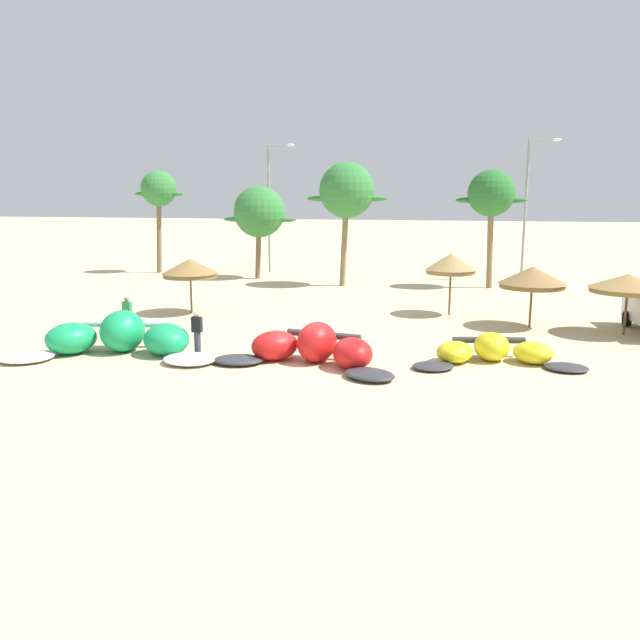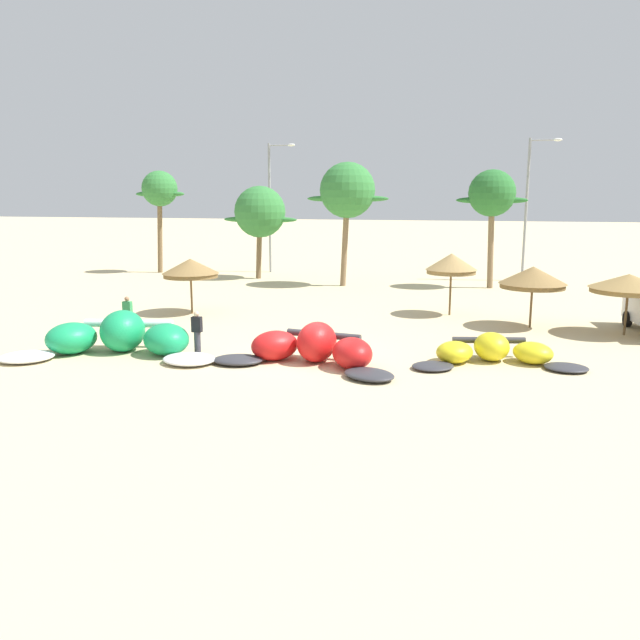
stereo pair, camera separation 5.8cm
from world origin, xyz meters
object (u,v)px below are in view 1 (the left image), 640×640
(kite_far_left, at_px, (119,338))
(beach_umbrella_outermost, at_px, (628,283))
(person_by_umbrellas, at_px, (128,316))
(lamppost_west, at_px, (271,201))
(palm_left, at_px, (259,212))
(person_near_kites, at_px, (197,333))
(lamppost_west_center, at_px, (528,202))
(kite_left, at_px, (313,349))
(beach_umbrella_middle, at_px, (451,264))
(palm_center_left, at_px, (491,195))
(kite_left_of_center, at_px, (494,352))
(beach_umbrella_near_van, at_px, (190,268))
(beach_umbrella_near_palms, at_px, (533,277))
(palm_leftmost, at_px, (159,191))
(palm_left_of_gap, at_px, (347,191))

(kite_far_left, distance_m, beach_umbrella_outermost, 20.40)
(person_by_umbrellas, bearing_deg, lamppost_west, 92.55)
(palm_left, bearing_deg, person_near_kites, -77.13)
(lamppost_west, height_order, lamppost_west_center, lamppost_west)
(kite_left, height_order, beach_umbrella_middle, beach_umbrella_middle)
(person_by_umbrellas, bearing_deg, beach_umbrella_middle, 31.21)
(person_near_kites, bearing_deg, palm_center_left, 62.69)
(kite_far_left, distance_m, palm_left, 22.46)
(kite_left, xyz_separation_m, person_near_kites, (-4.41, 0.28, 0.28))
(kite_left_of_center, height_order, beach_umbrella_middle, beach_umbrella_middle)
(kite_left, bearing_deg, lamppost_west, 110.75)
(kite_left, distance_m, lamppost_west, 27.70)
(palm_left, height_order, lamppost_west, lamppost_west)
(kite_left, relative_size, beach_umbrella_near_van, 2.46)
(person_by_umbrellas, bearing_deg, beach_umbrella_near_van, 84.72)
(beach_umbrella_near_palms, xyz_separation_m, lamppost_west, (-17.43, 17.18, 3.08))
(palm_leftmost, bearing_deg, palm_left_of_gap, -14.54)
(beach_umbrella_near_palms, bearing_deg, kite_left, -132.95)
(kite_left_of_center, relative_size, beach_umbrella_middle, 2.02)
(beach_umbrella_near_palms, xyz_separation_m, person_by_umbrellas, (-16.42, -5.58, -1.41))
(kite_left_of_center, distance_m, beach_umbrella_near_van, 15.68)
(kite_left_of_center, height_order, beach_umbrella_outermost, beach_umbrella_outermost)
(beach_umbrella_near_van, relative_size, lamppost_west_center, 0.29)
(person_near_kites, relative_size, palm_center_left, 0.22)
(beach_umbrella_middle, bearing_deg, person_near_kites, -129.95)
(person_by_umbrellas, relative_size, lamppost_west, 0.17)
(kite_left_of_center, distance_m, beach_umbrella_outermost, 8.25)
(kite_left, bearing_deg, palm_left, 113.22)
(palm_left_of_gap, bearing_deg, lamppost_west_center, 25.18)
(beach_umbrella_near_van, bearing_deg, person_by_umbrellas, -95.28)
(kite_far_left, bearing_deg, lamppost_west_center, 57.68)
(beach_umbrella_near_van, relative_size, person_near_kites, 1.70)
(kite_left_of_center, bearing_deg, person_by_umbrellas, 175.65)
(lamppost_west_center, bearing_deg, palm_center_left, -121.26)
(kite_far_left, relative_size, palm_leftmost, 1.06)
(kite_left_of_center, height_order, palm_left, palm_left)
(person_near_kites, bearing_deg, palm_left_of_gap, 84.92)
(palm_leftmost, xyz_separation_m, palm_left_of_gap, (14.90, -3.86, -0.09))
(person_by_umbrellas, height_order, lamppost_west_center, lamppost_west_center)
(beach_umbrella_near_van, height_order, beach_umbrella_near_palms, beach_umbrella_near_van)
(kite_left_of_center, relative_size, palm_center_left, 0.83)
(beach_umbrella_outermost, xyz_separation_m, palm_left_of_gap, (-14.18, 11.79, 3.80))
(kite_left_of_center, bearing_deg, palm_center_left, 89.97)
(kite_left, distance_m, beach_umbrella_near_van, 11.52)
(beach_umbrella_outermost, height_order, lamppost_west_center, lamppost_west_center)
(beach_umbrella_near_van, height_order, person_by_umbrellas, beach_umbrella_near_van)
(kite_left, bearing_deg, beach_umbrella_near_palms, 47.05)
(lamppost_west, bearing_deg, beach_umbrella_near_palms, -44.58)
(kite_far_left, relative_size, beach_umbrella_near_palms, 2.75)
(beach_umbrella_near_van, height_order, palm_left, palm_left)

